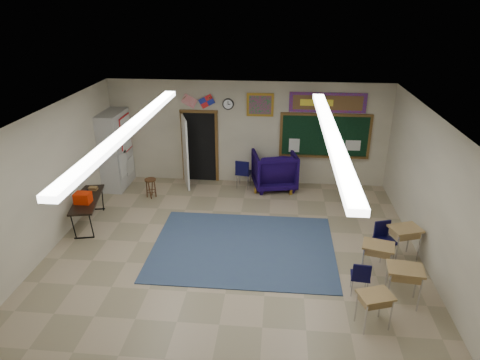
# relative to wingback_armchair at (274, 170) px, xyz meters

# --- Properties ---
(floor) EXTENTS (9.00, 9.00, 0.00)m
(floor) POSITION_rel_wingback_armchair_xyz_m (-0.80, -4.15, -0.55)
(floor) COLOR gray
(floor) RESTS_ON ground
(back_wall) EXTENTS (8.00, 0.04, 3.00)m
(back_wall) POSITION_rel_wingback_armchair_xyz_m (-0.80, 0.35, 0.95)
(back_wall) COLOR beige
(back_wall) RESTS_ON floor
(left_wall) EXTENTS (0.04, 9.00, 3.00)m
(left_wall) POSITION_rel_wingback_armchair_xyz_m (-4.80, -4.15, 0.95)
(left_wall) COLOR beige
(left_wall) RESTS_ON floor
(right_wall) EXTENTS (0.04, 9.00, 3.00)m
(right_wall) POSITION_rel_wingback_armchair_xyz_m (3.20, -4.15, 0.95)
(right_wall) COLOR beige
(right_wall) RESTS_ON floor
(ceiling) EXTENTS (8.00, 9.00, 0.04)m
(ceiling) POSITION_rel_wingback_armchair_xyz_m (-0.80, -4.15, 2.45)
(ceiling) COLOR silver
(ceiling) RESTS_ON back_wall
(area_rug) EXTENTS (4.00, 3.00, 0.02)m
(area_rug) POSITION_rel_wingback_armchair_xyz_m (-0.60, -3.35, -0.54)
(area_rug) COLOR #2E4157
(area_rug) RESTS_ON floor
(fluorescent_strips) EXTENTS (3.86, 6.00, 0.10)m
(fluorescent_strips) POSITION_rel_wingback_armchair_xyz_m (-0.80, -4.15, 2.39)
(fluorescent_strips) COLOR white
(fluorescent_strips) RESTS_ON ceiling
(doorway) EXTENTS (1.10, 0.89, 2.16)m
(doorway) POSITION_rel_wingback_armchair_xyz_m (-2.30, 0.20, 0.51)
(doorway) COLOR black
(doorway) RESTS_ON back_wall
(chalkboard) EXTENTS (2.55, 0.14, 1.30)m
(chalkboard) POSITION_rel_wingback_armchair_xyz_m (1.40, 0.31, 0.92)
(chalkboard) COLOR brown
(chalkboard) RESTS_ON back_wall
(bulletin_board) EXTENTS (2.10, 0.05, 0.55)m
(bulletin_board) POSITION_rel_wingback_armchair_xyz_m (1.40, 0.32, 1.90)
(bulletin_board) COLOR #A50E1A
(bulletin_board) RESTS_ON back_wall
(framed_art_print) EXTENTS (0.75, 0.05, 0.65)m
(framed_art_print) POSITION_rel_wingback_armchair_xyz_m (-0.45, 0.32, 1.80)
(framed_art_print) COLOR #A0741E
(framed_art_print) RESTS_ON back_wall
(wall_clock) EXTENTS (0.32, 0.05, 0.32)m
(wall_clock) POSITION_rel_wingback_armchair_xyz_m (-1.35, 0.32, 1.80)
(wall_clock) COLOR black
(wall_clock) RESTS_ON back_wall
(wall_flags) EXTENTS (1.16, 0.06, 0.70)m
(wall_flags) POSITION_rel_wingback_armchair_xyz_m (-2.20, 0.29, 1.93)
(wall_flags) COLOR red
(wall_flags) RESTS_ON back_wall
(storage_cabinet) EXTENTS (0.59, 1.25, 2.20)m
(storage_cabinet) POSITION_rel_wingback_armchair_xyz_m (-4.51, -0.30, 0.55)
(storage_cabinet) COLOR #A2A29E
(storage_cabinet) RESTS_ON floor
(wingback_armchair) EXTENTS (1.41, 1.43, 1.10)m
(wingback_armchair) POSITION_rel_wingback_armchair_xyz_m (0.00, 0.00, 0.00)
(wingback_armchair) COLOR black
(wingback_armchair) RESTS_ON floor
(student_chair_reading) EXTENTS (0.50, 0.50, 0.87)m
(student_chair_reading) POSITION_rel_wingback_armchair_xyz_m (-0.87, -0.09, -0.11)
(student_chair_reading) COLOR black
(student_chair_reading) RESTS_ON floor
(student_chair_desk_a) EXTENTS (0.39, 0.39, 0.72)m
(student_chair_desk_a) POSITION_rel_wingback_armchair_xyz_m (1.69, -4.71, -0.19)
(student_chair_desk_a) COLOR black
(student_chair_desk_a) RESTS_ON floor
(student_chair_desk_b) EXTENTS (0.51, 0.51, 0.80)m
(student_chair_desk_b) POSITION_rel_wingback_armchair_xyz_m (2.40, -3.47, -0.15)
(student_chair_desk_b) COLOR black
(student_chair_desk_b) RESTS_ON floor
(student_desk_front_left) EXTENTS (0.69, 0.58, 0.71)m
(student_desk_front_left) POSITION_rel_wingback_armchair_xyz_m (2.10, -4.12, -0.15)
(student_desk_front_left) COLOR #A27B4B
(student_desk_front_left) RESTS_ON floor
(student_desk_front_right) EXTENTS (0.73, 0.64, 0.74)m
(student_desk_front_right) POSITION_rel_wingback_armchair_xyz_m (2.78, -3.45, -0.14)
(student_desk_front_right) COLOR #A27B4B
(student_desk_front_right) RESTS_ON floor
(student_desk_back_left) EXTENTS (0.65, 0.56, 0.65)m
(student_desk_back_left) POSITION_rel_wingback_armchair_xyz_m (1.77, -5.58, -0.18)
(student_desk_back_left) COLOR #A27B4B
(student_desk_back_left) RESTS_ON floor
(student_desk_back_right) EXTENTS (0.67, 0.54, 0.75)m
(student_desk_back_right) POSITION_rel_wingback_armchair_xyz_m (2.41, -4.92, -0.13)
(student_desk_back_right) COLOR #A27B4B
(student_desk_back_right) RESTS_ON floor
(folding_table) EXTENTS (0.87, 1.70, 0.93)m
(folding_table) POSITION_rel_wingback_armchair_xyz_m (-4.44, -2.60, -0.18)
(folding_table) COLOR black
(folding_table) RESTS_ON floor
(wooden_stool) EXTENTS (0.31, 0.31, 0.54)m
(wooden_stool) POSITION_rel_wingback_armchair_xyz_m (-3.36, -1.00, -0.27)
(wooden_stool) COLOR #4F2D17
(wooden_stool) RESTS_ON floor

